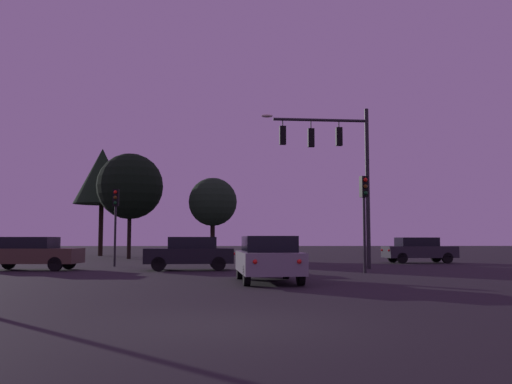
{
  "coord_description": "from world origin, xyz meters",
  "views": [
    {
      "loc": [
        0.29,
        -9.29,
        1.42
      ],
      "look_at": [
        1.08,
        17.54,
        3.7
      ],
      "focal_mm": 38.98,
      "sensor_mm": 36.0,
      "label": 1
    }
  ],
  "objects_px": {
    "car_crossing_right": "(31,253)",
    "tree_left_far": "(102,177)",
    "car_nearside_lane": "(268,258)",
    "car_crossing_left": "(189,253)",
    "traffic_light_corner_right": "(115,211)",
    "car_far_lane": "(419,250)",
    "traffic_signal_mast_arm": "(337,157)",
    "tree_behind_sign": "(213,202)",
    "tree_center_horizon": "(130,186)",
    "traffic_light_corner_left": "(364,204)"
  },
  "relations": [
    {
      "from": "car_nearside_lane",
      "to": "tree_center_horizon",
      "type": "height_order",
      "value": "tree_center_horizon"
    },
    {
      "from": "car_far_lane",
      "to": "traffic_signal_mast_arm",
      "type": "bearing_deg",
      "value": -132.58
    },
    {
      "from": "car_nearside_lane",
      "to": "tree_behind_sign",
      "type": "relative_size",
      "value": 0.78
    },
    {
      "from": "car_nearside_lane",
      "to": "car_crossing_left",
      "type": "height_order",
      "value": "same"
    },
    {
      "from": "car_crossing_right",
      "to": "tree_behind_sign",
      "type": "xyz_separation_m",
      "value": [
        7.6,
        15.08,
        3.36
      ]
    },
    {
      "from": "car_far_lane",
      "to": "tree_center_horizon",
      "type": "bearing_deg",
      "value": 158.04
    },
    {
      "from": "tree_left_far",
      "to": "traffic_signal_mast_arm",
      "type": "bearing_deg",
      "value": -52.11
    },
    {
      "from": "traffic_light_corner_left",
      "to": "traffic_light_corner_right",
      "type": "bearing_deg",
      "value": 153.13
    },
    {
      "from": "traffic_light_corner_left",
      "to": "tree_center_horizon",
      "type": "height_order",
      "value": "tree_center_horizon"
    },
    {
      "from": "car_crossing_left",
      "to": "tree_center_horizon",
      "type": "distance_m",
      "value": 16.61
    },
    {
      "from": "car_crossing_left",
      "to": "traffic_signal_mast_arm",
      "type": "bearing_deg",
      "value": 6.67
    },
    {
      "from": "tree_center_horizon",
      "to": "traffic_signal_mast_arm",
      "type": "bearing_deg",
      "value": -47.98
    },
    {
      "from": "tree_left_far",
      "to": "car_far_lane",
      "type": "bearing_deg",
      "value": -33.07
    },
    {
      "from": "car_crossing_right",
      "to": "car_far_lane",
      "type": "distance_m",
      "value": 21.56
    },
    {
      "from": "car_crossing_right",
      "to": "car_far_lane",
      "type": "xyz_separation_m",
      "value": [
        20.32,
        7.21,
        -0.0
      ]
    },
    {
      "from": "car_crossing_right",
      "to": "car_far_lane",
      "type": "height_order",
      "value": "same"
    },
    {
      "from": "car_crossing_right",
      "to": "tree_left_far",
      "type": "bearing_deg",
      "value": 95.88
    },
    {
      "from": "car_crossing_left",
      "to": "tree_left_far",
      "type": "xyz_separation_m",
      "value": [
        -9.54,
        22.08,
        6.0
      ]
    },
    {
      "from": "traffic_signal_mast_arm",
      "to": "tree_behind_sign",
      "type": "xyz_separation_m",
      "value": [
        -6.69,
        14.44,
        -1.23
      ]
    },
    {
      "from": "car_far_lane",
      "to": "tree_behind_sign",
      "type": "bearing_deg",
      "value": 148.23
    },
    {
      "from": "traffic_light_corner_right",
      "to": "tree_left_far",
      "type": "distance_m",
      "value": 19.63
    },
    {
      "from": "traffic_signal_mast_arm",
      "to": "tree_left_far",
      "type": "distance_m",
      "value": 26.98
    },
    {
      "from": "tree_behind_sign",
      "to": "tree_center_horizon",
      "type": "xyz_separation_m",
      "value": [
        -6.04,
        -0.32,
        1.12
      ]
    },
    {
      "from": "tree_center_horizon",
      "to": "car_far_lane",
      "type": "bearing_deg",
      "value": -21.96
    },
    {
      "from": "car_nearside_lane",
      "to": "tree_behind_sign",
      "type": "xyz_separation_m",
      "value": [
        -2.93,
        22.47,
        3.36
      ]
    },
    {
      "from": "traffic_light_corner_right",
      "to": "car_nearside_lane",
      "type": "relative_size",
      "value": 0.87
    },
    {
      "from": "tree_center_horizon",
      "to": "traffic_light_corner_left",
      "type": "bearing_deg",
      "value": -52.48
    },
    {
      "from": "car_crossing_left",
      "to": "tree_behind_sign",
      "type": "relative_size",
      "value": 0.71
    },
    {
      "from": "car_nearside_lane",
      "to": "traffic_signal_mast_arm",
      "type": "bearing_deg",
      "value": 64.96
    },
    {
      "from": "tree_left_far",
      "to": "tree_center_horizon",
      "type": "distance_m",
      "value": 8.24
    },
    {
      "from": "traffic_light_corner_left",
      "to": "traffic_light_corner_right",
      "type": "relative_size",
      "value": 1.01
    },
    {
      "from": "car_nearside_lane",
      "to": "car_crossing_right",
      "type": "height_order",
      "value": "same"
    },
    {
      "from": "traffic_signal_mast_arm",
      "to": "car_nearside_lane",
      "type": "bearing_deg",
      "value": -115.04
    },
    {
      "from": "car_crossing_right",
      "to": "tree_behind_sign",
      "type": "bearing_deg",
      "value": 63.25
    },
    {
      "from": "traffic_light_corner_right",
      "to": "car_crossing_left",
      "type": "bearing_deg",
      "value": -40.44
    },
    {
      "from": "car_nearside_lane",
      "to": "car_far_lane",
      "type": "xyz_separation_m",
      "value": [
        9.78,
        14.6,
        -0.0
      ]
    },
    {
      "from": "traffic_light_corner_left",
      "to": "tree_behind_sign",
      "type": "bearing_deg",
      "value": 112.4
    },
    {
      "from": "car_crossing_right",
      "to": "tree_center_horizon",
      "type": "distance_m",
      "value": 15.51
    },
    {
      "from": "traffic_signal_mast_arm",
      "to": "traffic_light_corner_left",
      "type": "xyz_separation_m",
      "value": [
        0.58,
        -3.2,
        -2.47
      ]
    },
    {
      "from": "tree_left_far",
      "to": "tree_center_horizon",
      "type": "bearing_deg",
      "value": -61.85
    },
    {
      "from": "car_crossing_left",
      "to": "car_far_lane",
      "type": "xyz_separation_m",
      "value": [
        13.03,
        7.38,
        -0.0
      ]
    },
    {
      "from": "traffic_light_corner_right",
      "to": "car_crossing_left",
      "type": "xyz_separation_m",
      "value": [
        4.22,
        -3.6,
        -2.08
      ]
    },
    {
      "from": "tree_behind_sign",
      "to": "car_nearside_lane",
      "type": "bearing_deg",
      "value": -82.56
    },
    {
      "from": "car_crossing_right",
      "to": "tree_center_horizon",
      "type": "bearing_deg",
      "value": 83.95
    },
    {
      "from": "tree_behind_sign",
      "to": "tree_left_far",
      "type": "height_order",
      "value": "tree_left_far"
    },
    {
      "from": "traffic_signal_mast_arm",
      "to": "car_crossing_right",
      "type": "bearing_deg",
      "value": -177.41
    },
    {
      "from": "traffic_light_corner_left",
      "to": "tree_left_far",
      "type": "relative_size",
      "value": 0.44
    },
    {
      "from": "car_crossing_right",
      "to": "car_far_lane",
      "type": "relative_size",
      "value": 1.04
    },
    {
      "from": "traffic_light_corner_right",
      "to": "car_crossing_right",
      "type": "height_order",
      "value": "traffic_light_corner_right"
    },
    {
      "from": "traffic_signal_mast_arm",
      "to": "car_nearside_lane",
      "type": "relative_size",
      "value": 1.68
    }
  ]
}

